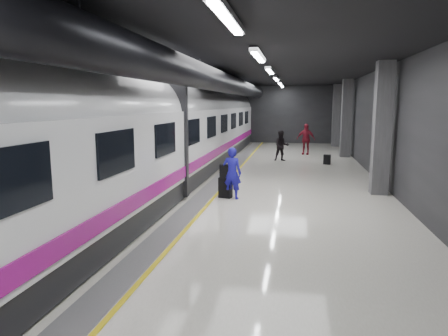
{
  "coord_description": "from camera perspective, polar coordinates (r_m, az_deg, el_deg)",
  "views": [
    {
      "loc": [
        1.67,
        -12.3,
        3.09
      ],
      "look_at": [
        -0.26,
        -1.55,
        1.33
      ],
      "focal_mm": 32.0,
      "sensor_mm": 36.0,
      "label": 1
    }
  ],
  "objects": [
    {
      "name": "ground",
      "position": [
        12.79,
        2.38,
        -4.83
      ],
      "size": [
        40.0,
        40.0,
        0.0
      ],
      "primitive_type": "plane",
      "color": "white",
      "rests_on": "ground"
    },
    {
      "name": "platform_hall",
      "position": [
        13.4,
        1.82,
        11.07
      ],
      "size": [
        10.02,
        40.02,
        4.51
      ],
      "color": "black",
      "rests_on": "ground"
    },
    {
      "name": "train",
      "position": [
        13.28,
        -11.62,
        4.56
      ],
      "size": [
        3.05,
        38.0,
        4.05
      ],
      "color": "black",
      "rests_on": "ground"
    },
    {
      "name": "traveler_main",
      "position": [
        13.03,
        1.16,
        -0.73
      ],
      "size": [
        0.67,
        0.49,
        1.7
      ],
      "primitive_type": "imported",
      "rotation": [
        0.0,
        0.0,
        3.0
      ],
      "color": "#1917B0",
      "rests_on": "ground"
    },
    {
      "name": "suitcase_main",
      "position": [
        13.27,
        0.21,
        -2.81
      ],
      "size": [
        0.47,
        0.36,
        0.68
      ],
      "primitive_type": "cube",
      "rotation": [
        0.0,
        0.0,
        -0.24
      ],
      "color": "black",
      "rests_on": "ground"
    },
    {
      "name": "shoulder_bag",
      "position": [
        13.16,
        0.12,
        -0.43
      ],
      "size": [
        0.33,
        0.18,
        0.44
      ],
      "primitive_type": "cube",
      "rotation": [
        0.0,
        0.0,
        -0.01
      ],
      "color": "black",
      "rests_on": "suitcase_main"
    },
    {
      "name": "traveler_far_a",
      "position": [
        21.98,
        8.22,
        3.15
      ],
      "size": [
        0.93,
        0.8,
        1.66
      ],
      "primitive_type": "imported",
      "rotation": [
        0.0,
        0.0,
        0.24
      ],
      "color": "black",
      "rests_on": "ground"
    },
    {
      "name": "traveler_far_b",
      "position": [
        25.13,
        11.59,
        4.06
      ],
      "size": [
        1.17,
        0.65,
        1.89
      ],
      "primitive_type": "imported",
      "rotation": [
        0.0,
        0.0,
        -0.18
      ],
      "color": "maroon",
      "rests_on": "ground"
    },
    {
      "name": "suitcase_far",
      "position": [
        21.27,
        14.51,
        1.19
      ],
      "size": [
        0.39,
        0.3,
        0.51
      ],
      "primitive_type": "cube",
      "rotation": [
        0.0,
        0.0,
        -0.26
      ],
      "color": "black",
      "rests_on": "ground"
    }
  ]
}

